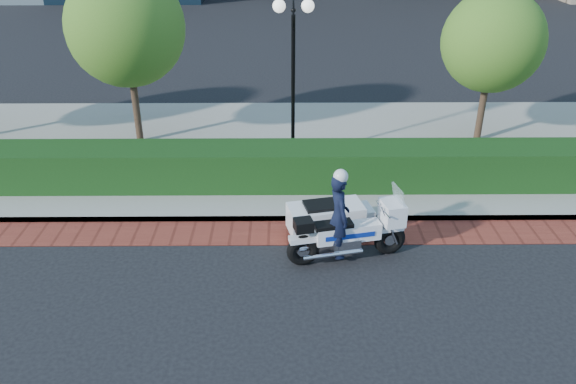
{
  "coord_description": "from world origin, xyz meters",
  "views": [
    {
      "loc": [
        0.75,
        -8.99,
        6.46
      ],
      "look_at": [
        0.84,
        1.53,
        1.0
      ],
      "focal_mm": 35.0,
      "sensor_mm": 36.0,
      "label": 1
    }
  ],
  "objects_px": {
    "tree_c": "(493,42)",
    "police_motorcycle": "(338,221)",
    "lamppost": "(293,57)",
    "tree_b": "(126,28)"
  },
  "relations": [
    {
      "from": "tree_b",
      "to": "tree_c",
      "type": "height_order",
      "value": "tree_b"
    },
    {
      "from": "tree_c",
      "to": "police_motorcycle",
      "type": "xyz_separation_m",
      "value": [
        -4.66,
        -5.67,
        -2.36
      ]
    },
    {
      "from": "tree_b",
      "to": "tree_c",
      "type": "relative_size",
      "value": 1.14
    },
    {
      "from": "lamppost",
      "to": "tree_c",
      "type": "distance_m",
      "value": 5.65
    },
    {
      "from": "tree_c",
      "to": "tree_b",
      "type": "bearing_deg",
      "value": 180.0
    },
    {
      "from": "police_motorcycle",
      "to": "lamppost",
      "type": "bearing_deg",
      "value": 88.38
    },
    {
      "from": "lamppost",
      "to": "police_motorcycle",
      "type": "distance_m",
      "value": 4.99
    },
    {
      "from": "tree_b",
      "to": "tree_c",
      "type": "xyz_separation_m",
      "value": [
        10.0,
        -0.0,
        -0.39
      ]
    },
    {
      "from": "lamppost",
      "to": "tree_c",
      "type": "xyz_separation_m",
      "value": [
        5.5,
        1.3,
        0.09
      ]
    },
    {
      "from": "tree_b",
      "to": "police_motorcycle",
      "type": "bearing_deg",
      "value": -46.73
    }
  ]
}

